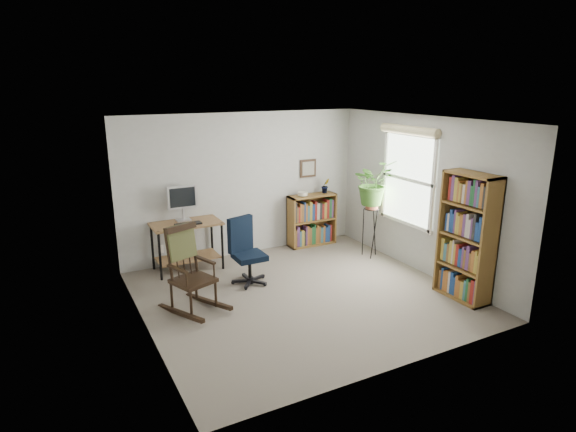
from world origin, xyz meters
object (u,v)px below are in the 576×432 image
desk (187,246)px  low_bookshelf (312,220)px  tall_bookshelf (467,237)px  rocking_chair (193,269)px  office_chair (249,251)px

desk → low_bookshelf: 2.34m
tall_bookshelf → rocking_chair: bearing=158.3°
office_chair → tall_bookshelf: bearing=-54.3°
rocking_chair → tall_bookshelf: 3.63m
office_chair → rocking_chair: rocking_chair is taller
rocking_chair → tall_bookshelf: bearing=-41.8°
desk → office_chair: size_ratio=1.07×
low_bookshelf → office_chair: bearing=-147.3°
desk → rocking_chair: size_ratio=0.93×
office_chair → low_bookshelf: bearing=15.6°
desk → low_bookshelf: low_bookshelf is taller
low_bookshelf → tall_bookshelf: size_ratio=0.54×
desk → tall_bookshelf: tall_bookshelf is taller
office_chair → low_bookshelf: office_chair is taller
desk → rocking_chair: (-0.34, -1.44, 0.19)m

